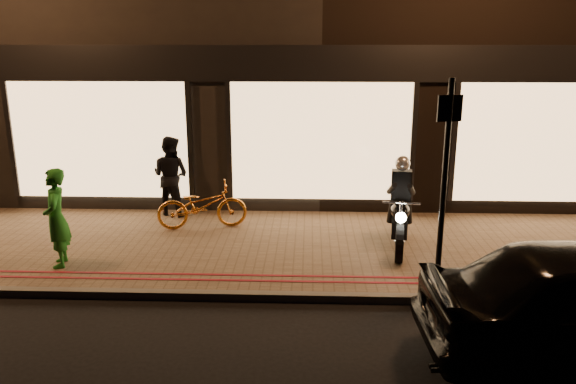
{
  "coord_description": "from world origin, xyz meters",
  "views": [
    {
      "loc": [
        -0.23,
        -7.25,
        3.58
      ],
      "look_at": [
        -0.58,
        1.92,
        1.1
      ],
      "focal_mm": 35.0,
      "sensor_mm": 36.0,
      "label": 1
    }
  ],
  "objects_px": {
    "sign_post": "(445,176)",
    "person_green": "(56,218)",
    "motorcycle": "(400,213)",
    "bicycle_gold": "(202,206)"
  },
  "relations": [
    {
      "from": "person_green",
      "to": "motorcycle",
      "type": "bearing_deg",
      "value": 82.4
    },
    {
      "from": "motorcycle",
      "to": "sign_post",
      "type": "distance_m",
      "value": 2.03
    },
    {
      "from": "sign_post",
      "to": "person_green",
      "type": "xyz_separation_m",
      "value": [
        -5.79,
        0.7,
        -0.89
      ]
    },
    {
      "from": "person_green",
      "to": "bicycle_gold",
      "type": "bearing_deg",
      "value": 116.9
    },
    {
      "from": "bicycle_gold",
      "to": "sign_post",
      "type": "bearing_deg",
      "value": -136.54
    },
    {
      "from": "bicycle_gold",
      "to": "person_green",
      "type": "height_order",
      "value": "person_green"
    },
    {
      "from": "bicycle_gold",
      "to": "person_green",
      "type": "bearing_deg",
      "value": 122.48
    },
    {
      "from": "motorcycle",
      "to": "sign_post",
      "type": "height_order",
      "value": "sign_post"
    },
    {
      "from": "motorcycle",
      "to": "person_green",
      "type": "xyz_separation_m",
      "value": [
        -5.5,
        -1.02,
        0.17
      ]
    },
    {
      "from": "motorcycle",
      "to": "sign_post",
      "type": "relative_size",
      "value": 0.65
    }
  ]
}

